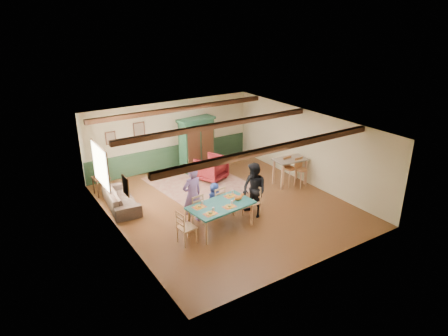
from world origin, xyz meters
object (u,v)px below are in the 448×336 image
bar_stool_right (301,173)px  person_child (215,199)px  dining_chair_far_right (216,200)px  armchair (211,168)px  person_woman (254,190)px  cat (238,197)px  sofa (121,198)px  bar_stool_left (290,172)px  dining_table (221,217)px  counter_table (290,172)px  table_lamp (100,169)px  person_man (192,195)px  dining_chair_end_left (187,227)px  dining_chair_end_right (251,202)px  armoire (197,144)px  end_table (102,186)px  dining_chair_far_left (194,208)px

bar_stool_right → person_child: bearing=179.0°
dining_chair_far_right → armchair: 2.81m
person_woman → cat: (-0.71, -0.18, 0.02)m
sofa → bar_stool_left: 5.96m
dining_table → cat: (0.58, -0.04, 0.48)m
person_child → counter_table: (3.49, 0.48, -0.03)m
armchair → table_lamp: 4.00m
bar_stool_right → person_man: bearing=179.9°
person_child → dining_chair_end_left: bearing=27.3°
dining_chair_end_right → person_man: person_man is taller
dining_chair_end_left → counter_table: (5.00, 1.48, 0.00)m
dining_chair_end_right → person_child: 1.14m
armoire → counter_table: size_ratio=1.78×
person_child → cat: person_child is taller
armoire → bar_stool_right: armoire is taller
cat → end_table: bearing=117.0°
dining_table → table_lamp: bearing=117.8°
armchair → sofa: (-3.63, -0.36, -0.14)m
dining_table → dining_chair_end_right: bearing=6.4°
dining_chair_end_left → sofa: dining_chair_end_left is taller
cat → table_lamp: table_lamp is taller
sofa → end_table: size_ratio=3.27×
end_table → table_lamp: size_ratio=1.09×
person_man → end_table: 3.87m
end_table → bar_stool_left: 6.64m
person_woman → armoire: armoire is taller
dining_chair_end_left → dining_chair_far_right: bearing=-65.1°
dining_chair_end_left → end_table: dining_chair_end_left is taller
bar_stool_right → armoire: bearing=121.3°
counter_table → person_man: bearing=-172.5°
armchair → bar_stool_right: bar_stool_right is taller
armchair → table_lamp: size_ratio=1.68×
dining_chair_end_left → person_man: bearing=-43.2°
dining_chair_end_left → armoire: (2.88, 4.59, 0.56)m
dining_table → bar_stool_left: bar_stool_left is taller
person_child → armoire: bearing=-117.3°
person_woman → bar_stool_right: size_ratio=1.60×
dining_chair_end_left → cat: bearing=-93.4°
person_woman → armoire: 4.33m
end_table → bar_stool_right: (6.23, -3.24, 0.21)m
dining_chair_end_right → dining_chair_far_left: bearing=-114.9°
dining_chair_far_right → armoire: (1.36, 3.66, 0.56)m
person_child → dining_chair_far_left: bearing=5.7°
dining_table → person_woman: person_woman is taller
person_woman → end_table: bearing=-145.5°
armoire → dining_chair_far_right: bearing=-118.1°
dining_chair_end_right → bar_stool_right: 2.95m
dining_chair_end_left → counter_table: size_ratio=0.83×
dining_chair_end_left → bar_stool_right: bar_stool_right is taller
person_woman → table_lamp: bearing=-145.5°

